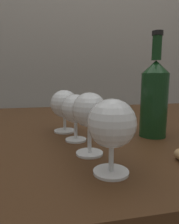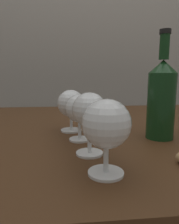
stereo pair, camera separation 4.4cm
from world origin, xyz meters
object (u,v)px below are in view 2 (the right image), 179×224
wine_glass_rose (90,112)px  wine_glass_white (71,104)px  wine_bottle (161,98)px  wine_glass_merlot (79,109)px  wine_glass_cabernet (107,125)px

wine_glass_rose → wine_glass_white: bearing=100.4°
wine_bottle → wine_glass_merlot: bearing=179.8°
wine_glass_cabernet → wine_glass_merlot: 0.21m
wine_glass_merlot → wine_bottle: size_ratio=0.43×
wine_glass_white → wine_bottle: size_ratio=0.45×
wine_glass_white → wine_glass_merlot: bearing=-78.0°
wine_glass_rose → wine_glass_white: wine_glass_rose is taller
wine_glass_rose → wine_glass_white: size_ratio=1.06×
wine_glass_cabernet → wine_glass_merlot: wine_glass_cabernet is taller
wine_glass_merlot → wine_bottle: 0.23m
wine_glass_cabernet → wine_glass_rose: (-0.02, 0.10, 0.01)m
wine_glass_merlot → wine_glass_cabernet: bearing=-80.1°
wine_glass_merlot → wine_bottle: wine_bottle is taller
wine_glass_rose → wine_bottle: wine_bottle is taller
wine_glass_cabernet → wine_bottle: size_ratio=0.46×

